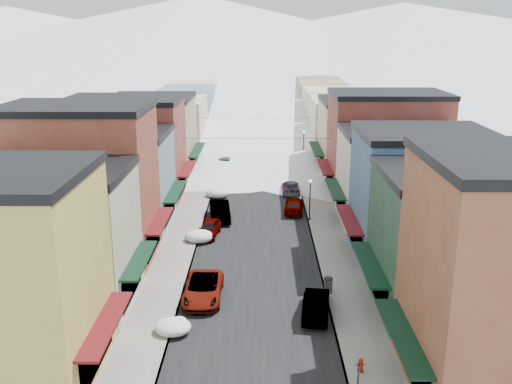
{
  "coord_description": "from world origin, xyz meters",
  "views": [
    {
      "loc": [
        0.44,
        -22.55,
        18.03
      ],
      "look_at": [
        0.0,
        31.5,
        2.45
      ],
      "focal_mm": 40.0,
      "sensor_mm": 36.0,
      "label": 1
    }
  ],
  "objects_px": {
    "car_green_sedan": "(316,304)",
    "fire_hydrant": "(360,365)",
    "car_silver_sedan": "(209,229)",
    "streetlamp_near": "(310,194)",
    "car_dark_hatch": "(220,211)",
    "trash_can": "(328,285)",
    "car_white_suv": "(203,289)"
  },
  "relations": [
    {
      "from": "car_silver_sedan",
      "to": "car_dark_hatch",
      "type": "bearing_deg",
      "value": 89.32
    },
    {
      "from": "car_dark_hatch",
      "to": "trash_can",
      "type": "xyz_separation_m",
      "value": [
        8.7,
        -16.27,
        -0.14
      ]
    },
    {
      "from": "car_green_sedan",
      "to": "car_white_suv",
      "type": "bearing_deg",
      "value": -8.9
    },
    {
      "from": "car_green_sedan",
      "to": "trash_can",
      "type": "height_order",
      "value": "car_green_sedan"
    },
    {
      "from": "car_dark_hatch",
      "to": "fire_hydrant",
      "type": "xyz_separation_m",
      "value": [
        9.36,
        -25.87,
        -0.33
      ]
    },
    {
      "from": "trash_can",
      "to": "streetlamp_near",
      "type": "distance_m",
      "value": 15.99
    },
    {
      "from": "car_dark_hatch",
      "to": "car_green_sedan",
      "type": "bearing_deg",
      "value": -76.25
    },
    {
      "from": "car_green_sedan",
      "to": "fire_hydrant",
      "type": "xyz_separation_m",
      "value": [
        1.78,
        -6.56,
        -0.26
      ]
    },
    {
      "from": "car_silver_sedan",
      "to": "car_green_sedan",
      "type": "relative_size",
      "value": 0.87
    },
    {
      "from": "car_green_sedan",
      "to": "trash_can",
      "type": "xyz_separation_m",
      "value": [
        1.13,
        3.04,
        -0.07
      ]
    },
    {
      "from": "car_silver_sedan",
      "to": "trash_can",
      "type": "distance_m",
      "value": 14.94
    },
    {
      "from": "car_silver_sedan",
      "to": "streetlamp_near",
      "type": "relative_size",
      "value": 1.02
    },
    {
      "from": "car_silver_sedan",
      "to": "trash_can",
      "type": "height_order",
      "value": "car_silver_sedan"
    },
    {
      "from": "car_dark_hatch",
      "to": "trash_can",
      "type": "height_order",
      "value": "car_dark_hatch"
    },
    {
      "from": "car_dark_hatch",
      "to": "car_green_sedan",
      "type": "xyz_separation_m",
      "value": [
        7.57,
        -19.31,
        -0.07
      ]
    },
    {
      "from": "car_white_suv",
      "to": "streetlamp_near",
      "type": "distance_m",
      "value": 18.88
    },
    {
      "from": "car_dark_hatch",
      "to": "trash_can",
      "type": "distance_m",
      "value": 18.45
    },
    {
      "from": "car_white_suv",
      "to": "car_dark_hatch",
      "type": "distance_m",
      "value": 17.05
    },
    {
      "from": "car_dark_hatch",
      "to": "car_green_sedan",
      "type": "distance_m",
      "value": 20.74
    },
    {
      "from": "car_silver_sedan",
      "to": "car_white_suv",
      "type": "bearing_deg",
      "value": -79.12
    },
    {
      "from": "car_white_suv",
      "to": "fire_hydrant",
      "type": "bearing_deg",
      "value": -42.84
    },
    {
      "from": "car_white_suv",
      "to": "streetlamp_near",
      "type": "bearing_deg",
      "value": 62.87
    },
    {
      "from": "car_silver_sedan",
      "to": "trash_can",
      "type": "bearing_deg",
      "value": -43.36
    },
    {
      "from": "car_white_suv",
      "to": "car_dark_hatch",
      "type": "xyz_separation_m",
      "value": [
        0.0,
        17.05,
        0.08
      ]
    },
    {
      "from": "car_dark_hatch",
      "to": "fire_hydrant",
      "type": "height_order",
      "value": "car_dark_hatch"
    },
    {
      "from": "car_dark_hatch",
      "to": "car_white_suv",
      "type": "bearing_deg",
      "value": -97.66
    },
    {
      "from": "car_silver_sedan",
      "to": "fire_hydrant",
      "type": "relative_size",
      "value": 5.09
    },
    {
      "from": "trash_can",
      "to": "streetlamp_near",
      "type": "relative_size",
      "value": 0.27
    },
    {
      "from": "car_white_suv",
      "to": "fire_hydrant",
      "type": "xyz_separation_m",
      "value": [
        9.36,
        -8.82,
        -0.25
      ]
    },
    {
      "from": "car_silver_sedan",
      "to": "car_green_sedan",
      "type": "xyz_separation_m",
      "value": [
        8.26,
        -14.66,
        0.08
      ]
    },
    {
      "from": "car_dark_hatch",
      "to": "car_green_sedan",
      "type": "relative_size",
      "value": 1.09
    },
    {
      "from": "car_green_sedan",
      "to": "fire_hydrant",
      "type": "height_order",
      "value": "car_green_sedan"
    }
  ]
}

